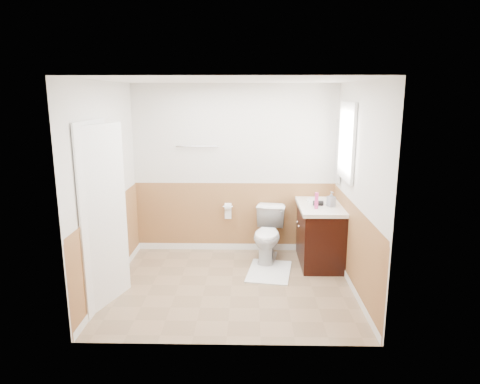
{
  "coord_description": "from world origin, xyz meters",
  "views": [
    {
      "loc": [
        0.21,
        -4.99,
        2.35
      ],
      "look_at": [
        0.1,
        0.25,
        1.15
      ],
      "focal_mm": 32.2,
      "sensor_mm": 36.0,
      "label": 1
    }
  ],
  "objects_px": {
    "bath_mat": "(269,272)",
    "lotion_bottle": "(316,201)",
    "vanity_cabinet": "(319,234)",
    "toilet": "(268,235)",
    "soap_dispenser": "(331,199)"
  },
  "relations": [
    {
      "from": "lotion_bottle",
      "to": "bath_mat",
      "type": "bearing_deg",
      "value": -165.77
    },
    {
      "from": "vanity_cabinet",
      "to": "lotion_bottle",
      "type": "relative_size",
      "value": 5.0
    },
    {
      "from": "toilet",
      "to": "lotion_bottle",
      "type": "bearing_deg",
      "value": -16.73
    },
    {
      "from": "lotion_bottle",
      "to": "vanity_cabinet",
      "type": "bearing_deg",
      "value": 69.72
    },
    {
      "from": "vanity_cabinet",
      "to": "lotion_bottle",
      "type": "height_order",
      "value": "lotion_bottle"
    },
    {
      "from": "bath_mat",
      "to": "vanity_cabinet",
      "type": "xyz_separation_m",
      "value": [
        0.72,
        0.43,
        0.39
      ]
    },
    {
      "from": "toilet",
      "to": "vanity_cabinet",
      "type": "xyz_separation_m",
      "value": [
        0.72,
        -0.03,
        0.02
      ]
    },
    {
      "from": "bath_mat",
      "to": "vanity_cabinet",
      "type": "relative_size",
      "value": 0.73
    },
    {
      "from": "toilet",
      "to": "vanity_cabinet",
      "type": "relative_size",
      "value": 0.69
    },
    {
      "from": "bath_mat",
      "to": "lotion_bottle",
      "type": "relative_size",
      "value": 3.64
    },
    {
      "from": "toilet",
      "to": "bath_mat",
      "type": "height_order",
      "value": "toilet"
    },
    {
      "from": "bath_mat",
      "to": "vanity_cabinet",
      "type": "bearing_deg",
      "value": 30.68
    },
    {
      "from": "lotion_bottle",
      "to": "toilet",
      "type": "bearing_deg",
      "value": 154.18
    },
    {
      "from": "toilet",
      "to": "bath_mat",
      "type": "distance_m",
      "value": 0.59
    },
    {
      "from": "bath_mat",
      "to": "soap_dispenser",
      "type": "distance_m",
      "value": 1.3
    }
  ]
}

